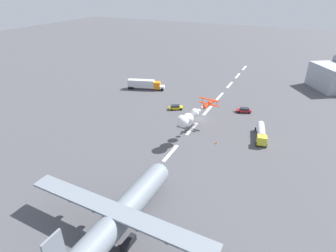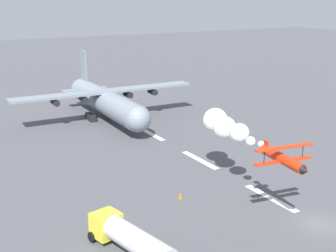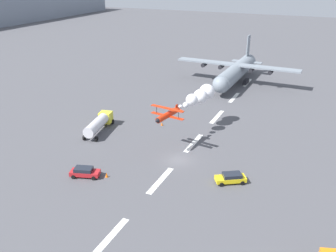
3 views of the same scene
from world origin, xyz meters
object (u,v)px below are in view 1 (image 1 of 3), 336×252
at_px(semi_truck_orange, 145,84).
at_px(airport_staff_sedan, 244,110).
at_px(traffic_cone_near, 233,111).
at_px(cargo_transport_plane, 122,214).
at_px(fuel_tanker_truck, 261,133).
at_px(traffic_cone_far, 216,143).
at_px(followme_car_yellow, 176,107).
at_px(stunt_biplane_red, 190,116).

relative_size(semi_truck_orange, airport_staff_sedan, 2.99).
bearing_deg(semi_truck_orange, traffic_cone_near, 80.31).
bearing_deg(semi_truck_orange, cargo_transport_plane, 27.12).
bearing_deg(fuel_tanker_truck, traffic_cone_near, -142.26).
bearing_deg(traffic_cone_far, followme_car_yellow, -129.60).
relative_size(fuel_tanker_truck, traffic_cone_far, 13.44).
distance_m(fuel_tanker_truck, traffic_cone_far, 12.68).
distance_m(semi_truck_orange, fuel_tanker_truck, 51.75).
relative_size(cargo_transport_plane, airport_staff_sedan, 7.02).
height_order(cargo_transport_plane, followme_car_yellow, cargo_transport_plane).
height_order(cargo_transport_plane, airport_staff_sedan, cargo_transport_plane).
bearing_deg(cargo_transport_plane, semi_truck_orange, -152.88).
bearing_deg(traffic_cone_far, cargo_transport_plane, -9.84).
bearing_deg(cargo_transport_plane, traffic_cone_far, 170.16).
relative_size(stunt_biplane_red, fuel_tanker_truck, 1.92).
distance_m(semi_truck_orange, airport_staff_sedan, 40.35).
bearing_deg(cargo_transport_plane, airport_staff_sedan, 171.83).
distance_m(stunt_biplane_red, semi_truck_orange, 42.32).
xyz_separation_m(cargo_transport_plane, traffic_cone_near, (-55.83, 5.02, -3.14)).
relative_size(stunt_biplane_red, traffic_cone_far, 25.76).
height_order(airport_staff_sedan, traffic_cone_near, airport_staff_sedan).
bearing_deg(airport_staff_sedan, fuel_tanker_truck, 26.74).
bearing_deg(stunt_biplane_red, semi_truck_orange, -133.53).
bearing_deg(fuel_tanker_truck, traffic_cone_far, -51.73).
bearing_deg(traffic_cone_near, cargo_transport_plane, -5.14).
xyz_separation_m(followme_car_yellow, airport_staff_sedan, (-7.54, 20.90, -0.00)).
bearing_deg(cargo_transport_plane, fuel_tanker_truck, 159.32).
height_order(traffic_cone_near, traffic_cone_far, same).
bearing_deg(airport_staff_sedan, semi_truck_orange, -97.25).
bearing_deg(followme_car_yellow, traffic_cone_near, 109.68).
distance_m(fuel_tanker_truck, airport_staff_sedan, 16.98).
relative_size(airport_staff_sedan, traffic_cone_far, 6.44).
distance_m(stunt_biplane_red, traffic_cone_near, 24.41).
height_order(fuel_tanker_truck, traffic_cone_near, fuel_tanker_truck).
bearing_deg(semi_truck_orange, airport_staff_sedan, 82.75).
bearing_deg(airport_staff_sedan, followme_car_yellow, -70.16).
xyz_separation_m(stunt_biplane_red, airport_staff_sedan, (-23.87, 9.51, -6.01)).
relative_size(stunt_biplane_red, traffic_cone_near, 25.76).
bearing_deg(followme_car_yellow, cargo_transport_plane, 14.41).
height_order(stunt_biplane_red, traffic_cone_far, stunt_biplane_red).
relative_size(cargo_transport_plane, traffic_cone_near, 45.23).
relative_size(semi_truck_orange, followme_car_yellow, 3.02).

